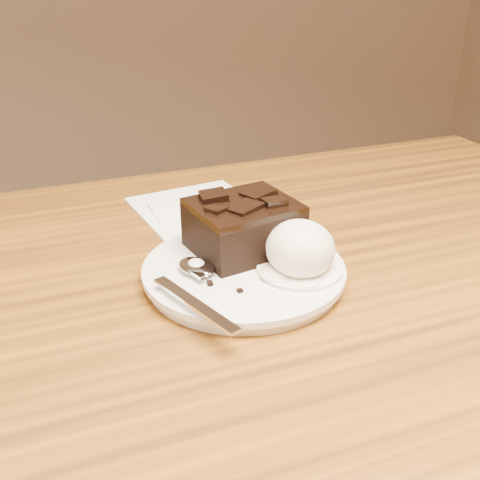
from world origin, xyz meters
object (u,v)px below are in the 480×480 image
object	(u,v)px
napkin	(197,207)
ice_cream_scoop	(300,249)
brownie	(243,229)
spoon	(196,268)
plate	(244,273)

from	to	relation	value
napkin	ice_cream_scoop	bearing A→B (deg)	-80.99
brownie	spoon	xyz separation A→B (m)	(-0.06, -0.03, -0.02)
napkin	plate	bearing A→B (deg)	-93.73
plate	napkin	world-z (taller)	plate
ice_cream_scoop	napkin	distance (m)	0.22
plate	brownie	distance (m)	0.05
brownie	ice_cream_scoop	bearing A→B (deg)	-61.25
plate	ice_cream_scoop	bearing A→B (deg)	-30.96
plate	brownie	size ratio (longest dim) A/B	2.00
brownie	ice_cream_scoop	size ratio (longest dim) A/B	1.43
spoon	brownie	bearing A→B (deg)	6.88
ice_cream_scoop	spoon	size ratio (longest dim) A/B	0.42
plate	spoon	distance (m)	0.05
ice_cream_scoop	napkin	bearing A→B (deg)	99.01
brownie	spoon	bearing A→B (deg)	-154.39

